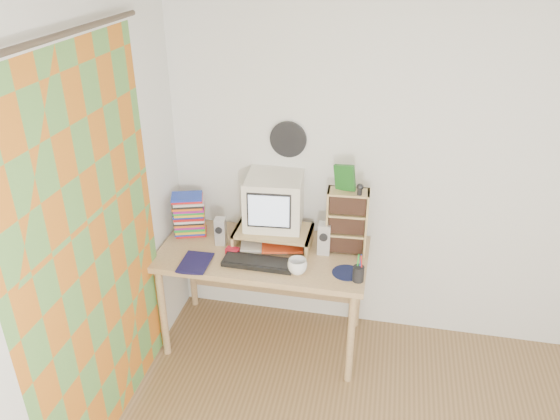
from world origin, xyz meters
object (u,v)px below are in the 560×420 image
at_px(crt_monitor, 273,203).
at_px(dvd_stack, 189,215).
at_px(keyboard, 258,263).
at_px(mug, 297,266).
at_px(desk, 265,263).
at_px(cd_rack, 347,222).
at_px(diary, 181,260).

relative_size(crt_monitor, dvd_stack, 1.24).
relative_size(keyboard, mug, 3.73).
bearing_deg(dvd_stack, crt_monitor, -16.66).
xyz_separation_m(desk, cd_rack, (0.54, 0.06, 0.36)).
distance_m(desk, keyboard, 0.27).
xyz_separation_m(keyboard, diary, (-0.49, -0.08, 0.01)).
xyz_separation_m(desk, keyboard, (0.01, -0.23, 0.15)).
bearing_deg(dvd_stack, mug, -40.23).
height_order(keyboard, diary, diary).
bearing_deg(diary, cd_rack, 18.46).
bearing_deg(diary, keyboard, 8.02).
bearing_deg(keyboard, crt_monitor, 85.06).
xyz_separation_m(crt_monitor, keyboard, (-0.03, -0.31, -0.28)).
xyz_separation_m(desk, mug, (0.27, -0.27, 0.18)).
bearing_deg(keyboard, cd_rack, 29.35).
relative_size(keyboard, diary, 2.03).
distance_m(keyboard, diary, 0.50).
bearing_deg(keyboard, desk, 93.06).
height_order(crt_monitor, keyboard, crt_monitor).
xyz_separation_m(desk, crt_monitor, (0.04, 0.09, 0.43)).
bearing_deg(keyboard, diary, -169.74).
xyz_separation_m(cd_rack, diary, (-1.03, -0.37, -0.20)).
bearing_deg(diary, dvd_stack, 100.17).
xyz_separation_m(keyboard, dvd_stack, (-0.57, 0.30, 0.13)).
bearing_deg(dvd_stack, cd_rack, -18.63).
distance_m(desk, crt_monitor, 0.44).
height_order(desk, crt_monitor, crt_monitor).
distance_m(cd_rack, diary, 1.11).
xyz_separation_m(keyboard, mug, (0.26, -0.04, 0.03)).
height_order(crt_monitor, dvd_stack, crt_monitor).
bearing_deg(mug, keyboard, 171.02).
xyz_separation_m(dvd_stack, cd_rack, (1.10, -0.01, 0.07)).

